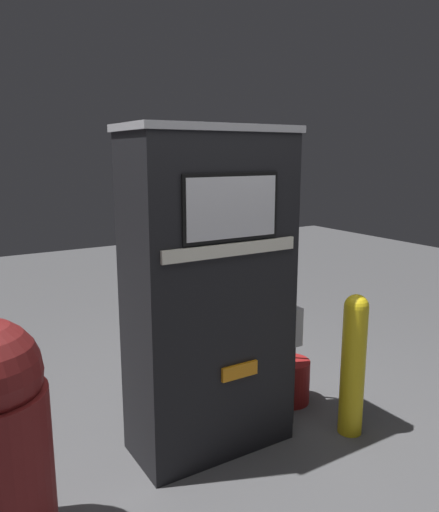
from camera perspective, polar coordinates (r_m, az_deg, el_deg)
name	(u,v)px	position (r m, az deg, el deg)	size (l,w,h in m)	color
ground_plane	(230,461)	(3.15, 1.21, -22.38)	(14.00, 14.00, 0.00)	#4C4C4F
gas_pump	(210,293)	(2.92, -1.13, -4.30)	(1.04, 0.50, 1.92)	black
safety_bollard	(353,361)	(3.30, 15.05, -11.53)	(0.15, 0.15, 0.92)	yellow
squeegee_bucket	(289,381)	(3.74, 8.00, -13.91)	(0.29, 0.29, 0.70)	maroon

